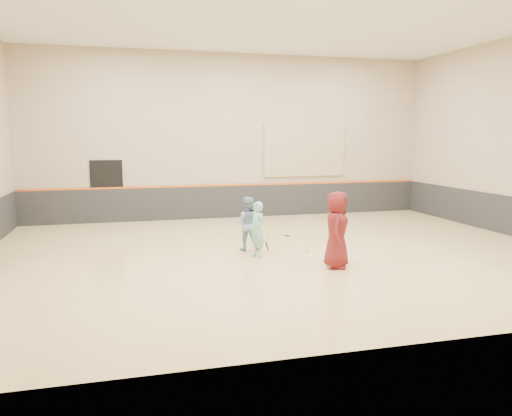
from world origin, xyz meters
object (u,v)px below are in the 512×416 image
object	(u,v)px
instructor	(247,224)
young_man	(337,230)
girl	(257,230)
spare_racket	(281,235)

from	to	relation	value
instructor	young_man	world-z (taller)	young_man
instructor	young_man	distance (m)	2.75
girl	instructor	size ratio (longest dim) A/B	0.98
girl	instructor	world-z (taller)	instructor
instructor	spare_racket	distance (m)	2.36
girl	spare_racket	distance (m)	2.99
girl	spare_racket	bearing A→B (deg)	131.37
girl	instructor	xyz separation A→B (m)	(-0.06, 0.83, 0.02)
young_man	spare_racket	xyz separation A→B (m)	(-0.09, 3.95, -0.86)
instructor	spare_racket	size ratio (longest dim) A/B	2.39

